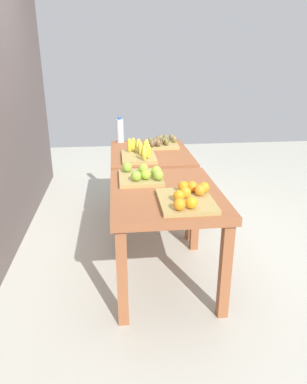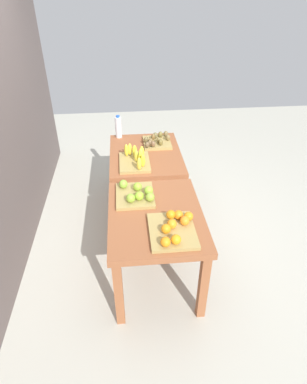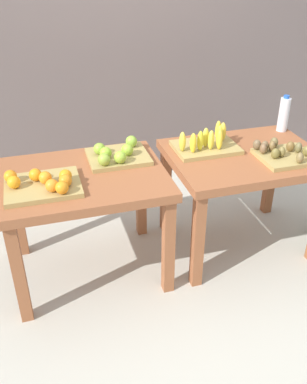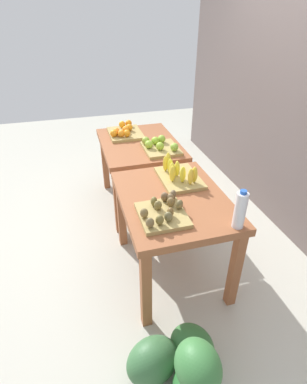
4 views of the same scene
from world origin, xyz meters
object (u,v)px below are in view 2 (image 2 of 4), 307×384
at_px(watermelon_pile, 157,159).
at_px(display_table_left, 156,224).
at_px(kiwi_bin, 157,141).
at_px(water_bottle, 118,127).
at_px(apple_bin, 136,194).
at_px(banana_crate, 135,159).
at_px(display_table_right, 146,162).
at_px(orange_bin, 174,228).

bearing_deg(watermelon_pile, display_table_left, 173.29).
height_order(kiwi_bin, water_bottle, water_bottle).
distance_m(display_table_left, apple_bin, 0.33).
xyz_separation_m(banana_crate, water_bottle, (0.69, 0.17, 0.08)).
bearing_deg(display_table_left, apple_bin, 30.84).
bearing_deg(banana_crate, apple_bin, 177.72).
bearing_deg(watermelon_pile, kiwi_bin, 172.73).
distance_m(display_table_right, watermelon_pile, 1.06).
xyz_separation_m(banana_crate, watermelon_pile, (1.16, -0.36, -0.63)).
relative_size(orange_bin, kiwi_bin, 1.20).
xyz_separation_m(kiwi_bin, watermelon_pile, (0.71, -0.09, -0.62)).
xyz_separation_m(display_table_left, kiwi_bin, (1.33, -0.15, 0.15)).
xyz_separation_m(orange_bin, water_bottle, (1.82, 0.41, 0.09)).
xyz_separation_m(display_table_right, kiwi_bin, (0.21, -0.15, 0.15)).
bearing_deg(watermelon_pile, display_table_right, 165.41).
distance_m(display_table_left, water_bottle, 1.62).
bearing_deg(water_bottle, orange_bin, -167.46).
distance_m(apple_bin, watermelon_pile, 1.94).
bearing_deg(display_table_left, banana_crate, 7.98).
bearing_deg(orange_bin, banana_crate, 11.85).
distance_m(apple_bin, water_bottle, 1.34).
relative_size(orange_bin, banana_crate, 1.00).
xyz_separation_m(display_table_left, orange_bin, (-0.25, -0.11, 0.15)).
xyz_separation_m(apple_bin, kiwi_bin, (1.08, -0.30, -0.00)).
height_order(display_table_left, watermelon_pile, display_table_left).
distance_m(kiwi_bin, watermelon_pile, 0.95).
bearing_deg(orange_bin, watermelon_pile, -3.16).
height_order(apple_bin, watermelon_pile, apple_bin).
bearing_deg(orange_bin, display_table_right, 4.75).
height_order(orange_bin, banana_crate, banana_crate).
relative_size(kiwi_bin, water_bottle, 1.33).
bearing_deg(banana_crate, orange_bin, -168.15).
bearing_deg(display_table_left, display_table_right, 0.00).
xyz_separation_m(apple_bin, banana_crate, (0.63, -0.03, 0.01)).
height_order(display_table_left, orange_bin, orange_bin).
bearing_deg(display_table_right, orange_bin, -175.25).
relative_size(banana_crate, watermelon_pile, 0.66).
relative_size(display_table_right, orange_bin, 2.35).
relative_size(kiwi_bin, watermelon_pile, 0.55).
height_order(apple_bin, banana_crate, banana_crate).
bearing_deg(banana_crate, display_table_right, -27.56).
bearing_deg(kiwi_bin, watermelon_pile, -7.27).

